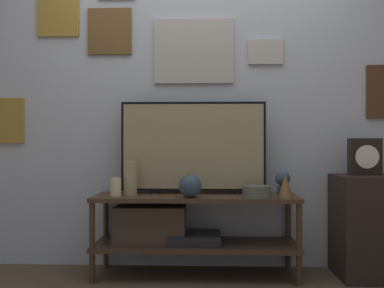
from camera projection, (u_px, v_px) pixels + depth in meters
The scene contains 12 objects.
ground_plane at pixel (194, 287), 2.95m from camera, with size 12.00×12.00×0.00m, color #4C3D2D.
wall_back at pixel (196, 92), 3.52m from camera, with size 6.40×0.08×2.70m.
media_console at pixel (178, 224), 3.24m from camera, with size 1.46×0.47×0.58m.
television at pixel (193, 147), 3.34m from camera, with size 1.07×0.05×0.68m.
vase_round_glass at pixel (190, 186), 3.08m from camera, with size 0.16×0.16×0.16m.
vase_wide_bowl at pixel (257, 192), 3.08m from camera, with size 0.19×0.19×0.08m.
vase_slim_bronze at pixel (285, 185), 3.06m from camera, with size 0.10×0.10×0.17m.
vase_tall_ceramic at pixel (130, 178), 3.24m from camera, with size 0.10×0.10×0.25m.
candle_jar at pixel (116, 187), 3.17m from camera, with size 0.08×0.08×0.13m.
decorative_bust at pixel (283, 181), 3.23m from camera, with size 0.11×0.11×0.17m.
side_table at pixel (369, 226), 3.19m from camera, with size 0.46×0.46×0.72m.
mantel_clock at pixel (365, 157), 3.24m from camera, with size 0.22×0.11×0.26m.
Camera 1 is at (0.09, -2.96, 0.94)m, focal length 42.00 mm.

